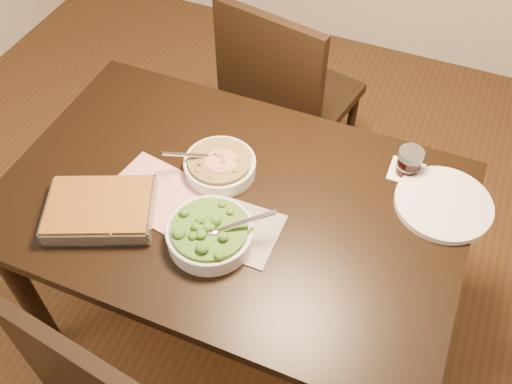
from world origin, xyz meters
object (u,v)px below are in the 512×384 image
Objects in this scene: table at (232,218)px; stew_bowl at (220,165)px; chair_far at (284,95)px; wine_tumbler at (409,161)px; baking_dish at (100,209)px; dinner_plate at (443,204)px; broccoli_bowl at (210,233)px.

stew_bowl reaches higher than table.
wine_tumbler is at bearing 154.58° from chair_far.
wine_tumbler is at bearing 9.74° from baking_dish.
baking_dish is 1.30× the size of dinner_plate.
broccoli_bowl is at bearing -86.16° from table.
stew_bowl is 0.38m from baking_dish.
stew_bowl is 0.89× the size of broccoli_bowl.
stew_bowl is 0.69m from dinner_plate.
wine_tumbler is at bearing 22.59° from stew_bowl.
dinner_plate is at bearing -35.52° from wine_tumbler.
stew_bowl is at bearing 108.94° from broccoli_bowl.
broccoli_bowl is 2.96× the size of wine_tumbler.
dinner_plate is 0.90m from chair_far.
broccoli_bowl is at bearing 108.42° from chair_far.
baking_dish reaches higher than dinner_plate.
wine_tumbler reaches higher than table.
baking_dish is 1.00m from chair_far.
dinner_plate is at bearing 11.00° from stew_bowl.
chair_far reaches higher than wine_tumbler.
dinner_plate is (0.93, 0.42, -0.02)m from baking_dish.
table is 0.75m from chair_far.
table is 0.58m from wine_tumbler.
table is at bearing 93.84° from broccoli_bowl.
wine_tumbler is 0.75m from chair_far.
stew_bowl reaches higher than dinner_plate.
stew_bowl is 0.24× the size of chair_far.
broccoli_bowl is 0.69× the size of baking_dish.
stew_bowl is at bearing 130.35° from table.
broccoli_bowl is at bearing -147.08° from dinner_plate.
wine_tumbler reaches higher than stew_bowl.
broccoli_bowl reaches higher than baking_dish.
stew_bowl is at bearing -169.00° from dinner_plate.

